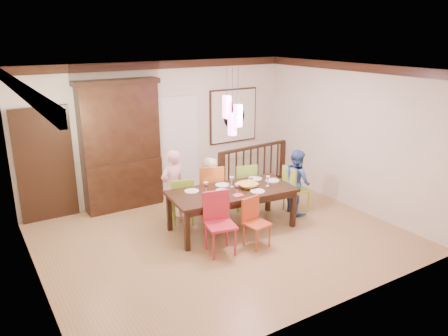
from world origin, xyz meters
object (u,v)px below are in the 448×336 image
china_hutch (121,145)px  balustrade (254,165)px  chair_far_left (182,196)px  person_far_left (173,186)px  dining_table (232,194)px  chair_end_right (297,186)px  person_far_mid (210,186)px  person_end_right (297,181)px

china_hutch → balustrade: bearing=-6.5°
chair_far_left → balustrade: (2.36, 0.98, -0.01)m
china_hutch → person_far_left: china_hutch is taller
dining_table → chair_far_left: (-0.63, 0.75, -0.16)m
balustrade → person_far_left: 2.64m
dining_table → chair_end_right: (1.53, -0.00, -0.13)m
chair_end_right → balustrade: 1.74m
person_far_mid → balustrade: bearing=-163.8°
dining_table → balustrade: (1.72, 1.72, -0.17)m
china_hutch → balustrade: 3.16m
chair_far_left → chair_end_right: (2.16, -0.75, 0.03)m
balustrade → person_far_mid: person_far_mid is taller
person_far_left → person_end_right: (2.26, -0.88, -0.06)m
balustrade → person_end_right: size_ratio=1.56×
chair_end_right → chair_far_left: bearing=75.3°
balustrade → chair_far_left: bearing=-162.0°
chair_far_left → chair_end_right: size_ratio=0.94×
chair_end_right → balustrade: size_ratio=0.47×
person_end_right → chair_far_left: bearing=79.0°
balustrade → person_far_mid: bearing=-156.5°
dining_table → china_hutch: 2.53m
chair_far_left → china_hutch: china_hutch is taller
chair_far_left → chair_end_right: bearing=-179.6°
person_far_left → person_far_mid: bearing=164.7°
chair_end_right → person_end_right: 0.11m
chair_far_left → person_end_right: bearing=179.9°
chair_end_right → person_end_right: person_end_right is taller
chair_far_left → person_far_left: 0.25m
chair_far_left → person_far_left: bearing=-21.5°
chair_far_left → china_hutch: bearing=-43.2°
chair_end_right → person_far_left: (-2.29, 0.86, 0.16)m
dining_table → chair_end_right: bearing=5.2°
person_far_left → dining_table: bearing=118.9°
chair_end_right → person_far_mid: (-1.51, 0.82, 0.03)m
dining_table → china_hutch: china_hutch is taller
dining_table → person_far_mid: 0.83m
chair_far_left → person_far_left: size_ratio=0.64×
person_far_mid → person_end_right: 1.70m
dining_table → chair_far_left: chair_far_left is taller
china_hutch → balustrade: (3.04, -0.35, -0.80)m
balustrade → person_end_right: 1.76m
dining_table → chair_far_left: size_ratio=2.63×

